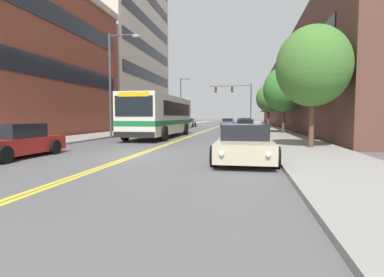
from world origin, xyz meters
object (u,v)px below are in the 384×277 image
object	(u,v)px
street_lamp_left_far	(182,98)
fire_hydrant	(265,130)
city_bus	(161,115)
car_dark_grey_parked_right_mid	(245,127)
street_tree_right_near	(313,66)
car_red_parked_left_far	(11,142)
car_champagne_parked_right_foreground	(245,144)
street_tree_right_far	(269,98)
car_white_parked_right_far	(246,122)
car_charcoal_parked_right_end	(245,124)
street_lamp_left_near	(114,76)
car_navy_parked_left_mid	(171,125)
street_tree_right_mid	(284,89)
car_silver_parked_left_near	(188,123)
traffic_signal_mast	(237,96)
car_slate_blue_moving_lead	(228,123)

from	to	relation	value
street_lamp_left_far	fire_hydrant	distance (m)	22.97
street_lamp_left_far	city_bus	bearing A→B (deg)	-82.22
car_dark_grey_parked_right_mid	fire_hydrant	world-z (taller)	car_dark_grey_parked_right_mid
street_tree_right_near	car_red_parked_left_far	bearing A→B (deg)	-157.36
car_champagne_parked_right_foreground	street_lamp_left_far	distance (m)	35.16
street_tree_right_near	street_tree_right_far	distance (m)	26.07
car_white_parked_right_far	fire_hydrant	world-z (taller)	car_white_parked_right_far
street_tree_right_near	car_charcoal_parked_right_end	bearing A→B (deg)	97.85
street_tree_right_near	street_lamp_left_near	bearing A→B (deg)	156.22
city_bus	car_navy_parked_left_mid	xyz separation A→B (m)	(-2.36, 12.48, -1.12)
street_tree_right_far	fire_hydrant	size ratio (longest dim) A/B	7.21
car_navy_parked_left_mid	car_charcoal_parked_right_end	size ratio (longest dim) A/B	1.00
car_charcoal_parked_right_end	street_tree_right_mid	xyz separation A→B (m)	(3.52, -9.98, 3.40)
car_silver_parked_left_near	street_tree_right_near	world-z (taller)	street_tree_right_near
car_charcoal_parked_right_end	street_tree_right_far	bearing A→B (deg)	40.62
car_white_parked_right_far	car_dark_grey_parked_right_mid	bearing A→B (deg)	-90.18
car_silver_parked_left_near	traffic_signal_mast	bearing A→B (deg)	37.34
car_dark_grey_parked_right_mid	street_tree_right_far	size ratio (longest dim) A/B	0.78
street_tree_right_near	street_tree_right_far	bearing A→B (deg)	90.29
street_tree_right_near	car_silver_parked_left_near	bearing A→B (deg)	111.63
car_slate_blue_moving_lead	street_tree_right_near	bearing A→B (deg)	-79.70
car_dark_grey_parked_right_mid	car_white_parked_right_far	xyz separation A→B (m)	(0.07, 22.14, 0.01)
car_silver_parked_left_near	city_bus	bearing A→B (deg)	-84.27
car_champagne_parked_right_foreground	car_navy_parked_left_mid	bearing A→B (deg)	109.98
street_lamp_left_near	street_tree_right_mid	size ratio (longest dim) A/B	1.26
car_silver_parked_left_near	street_tree_right_near	xyz separation A→B (m)	(11.76, -29.66, 3.33)
car_slate_blue_moving_lead	street_lamp_left_near	distance (m)	27.84
street_lamp_left_far	street_tree_right_far	size ratio (longest dim) A/B	1.29
car_navy_parked_left_mid	street_tree_right_far	size ratio (longest dim) A/B	0.81
city_bus	street_tree_right_far	world-z (taller)	street_tree_right_far
car_navy_parked_left_mid	fire_hydrant	world-z (taller)	car_navy_parked_left_mid
street_lamp_left_near	street_lamp_left_far	size ratio (longest dim) A/B	1.02
car_slate_blue_moving_lead	street_tree_right_near	world-z (taller)	street_tree_right_near
car_white_parked_right_far	street_lamp_left_near	size ratio (longest dim) A/B	0.61
car_white_parked_right_far	fire_hydrant	xyz separation A→B (m)	(1.51, -26.70, -0.11)
car_charcoal_parked_right_end	street_tree_right_far	xyz separation A→B (m)	(3.09, 2.65, 3.36)
street_lamp_left_near	fire_hydrant	bearing A→B (deg)	20.53
car_champagne_parked_right_foreground	car_slate_blue_moving_lead	distance (m)	36.65
car_champagne_parked_right_foreground	street_lamp_left_far	bearing A→B (deg)	105.65
street_lamp_left_near	car_dark_grey_parked_right_mid	bearing A→B (deg)	42.82
car_navy_parked_left_mid	car_white_parked_right_far	distance (m)	18.62
car_navy_parked_left_mid	street_tree_right_mid	distance (m)	14.19
car_dark_grey_parked_right_mid	car_navy_parked_left_mid	bearing A→B (deg)	146.75
fire_hydrant	street_tree_right_near	bearing A→B (deg)	-80.85
city_bus	street_tree_right_far	size ratio (longest dim) A/B	1.99
traffic_signal_mast	fire_hydrant	xyz separation A→B (m)	(3.03, -25.57, -4.49)
car_silver_parked_left_near	car_champagne_parked_right_foreground	size ratio (longest dim) A/B	0.98
car_red_parked_left_far	car_champagne_parked_right_foreground	distance (m)	8.86
street_tree_right_mid	fire_hydrant	world-z (taller)	street_tree_right_mid
car_dark_grey_parked_right_mid	traffic_signal_mast	distance (m)	21.51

